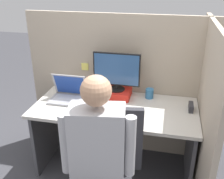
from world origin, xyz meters
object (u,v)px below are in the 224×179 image
object	(u,v)px
paper_box	(116,93)
monitor	(117,71)
stapler	(191,107)
carrot_toy	(110,116)
laptop	(69,95)
office_chair	(104,176)
person	(94,162)
coffee_mug	(149,93)

from	to	relation	value
paper_box	monitor	distance (m)	0.23
monitor	stapler	size ratio (longest dim) A/B	3.42
paper_box	stapler	distance (m)	0.72
monitor	carrot_toy	size ratio (longest dim) A/B	3.09
stapler	carrot_toy	xyz separation A→B (m)	(-0.68, -0.29, -0.01)
laptop	carrot_toy	world-z (taller)	laptop
carrot_toy	stapler	bearing A→B (deg)	23.14
office_chair	stapler	bearing A→B (deg)	51.77
person	coffee_mug	bearing A→B (deg)	77.42
stapler	coffee_mug	size ratio (longest dim) A/B	1.40
paper_box	stapler	bearing A→B (deg)	-10.04
paper_box	monitor	size ratio (longest dim) A/B	0.62
stapler	coffee_mug	bearing A→B (deg)	156.58
monitor	person	xyz separation A→B (m)	(0.08, -1.05, -0.22)
laptop	person	xyz separation A→B (m)	(0.51, -0.87, 0.00)
monitor	office_chair	xyz separation A→B (m)	(0.10, -0.89, -0.47)
paper_box	monitor	world-z (taller)	monitor
stapler	office_chair	size ratio (longest dim) A/B	0.14
carrot_toy	office_chair	distance (m)	0.53
office_chair	person	size ratio (longest dim) A/B	0.74
monitor	carrot_toy	distance (m)	0.49
paper_box	coffee_mug	distance (m)	0.32
paper_box	office_chair	distance (m)	0.93
carrot_toy	office_chair	world-z (taller)	office_chair
office_chair	person	xyz separation A→B (m)	(-0.03, -0.16, 0.25)
paper_box	office_chair	world-z (taller)	office_chair
paper_box	laptop	distance (m)	0.47
coffee_mug	paper_box	bearing A→B (deg)	-172.61
coffee_mug	carrot_toy	bearing A→B (deg)	-122.58
laptop	person	world-z (taller)	person
paper_box	coffee_mug	bearing A→B (deg)	7.39
paper_box	coffee_mug	xyz separation A→B (m)	(0.32, 0.04, 0.01)
paper_box	stapler	size ratio (longest dim) A/B	2.12
monitor	laptop	bearing A→B (deg)	-157.80
person	coffee_mug	xyz separation A→B (m)	(0.24, 1.09, -0.00)
monitor	carrot_toy	world-z (taller)	monitor
monitor	person	bearing A→B (deg)	-85.71
monitor	stapler	world-z (taller)	monitor
carrot_toy	person	xyz separation A→B (m)	(0.05, -0.63, 0.03)
carrot_toy	office_chair	bearing A→B (deg)	-81.22
paper_box	laptop	bearing A→B (deg)	-158.12
stapler	carrot_toy	distance (m)	0.74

